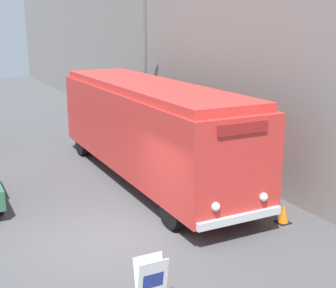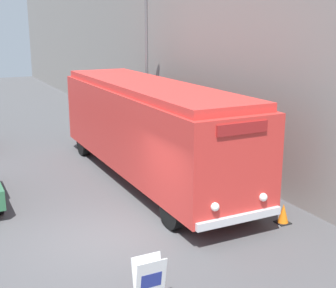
% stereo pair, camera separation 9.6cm
% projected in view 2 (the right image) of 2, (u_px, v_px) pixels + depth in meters
% --- Properties ---
extents(ground_plane, '(80.00, 80.00, 0.00)m').
position_uv_depth(ground_plane, '(108.00, 240.00, 11.86)').
color(ground_plane, '#4C4C4F').
extents(building_wall_right, '(0.30, 60.00, 7.72)m').
position_uv_depth(building_wall_right, '(154.00, 56.00, 22.15)').
color(building_wall_right, gray).
rests_on(building_wall_right, ground_plane).
extents(vintage_bus, '(2.62, 11.07, 3.40)m').
position_uv_depth(vintage_bus, '(148.00, 126.00, 16.08)').
color(vintage_bus, black).
rests_on(vintage_bus, ground_plane).
extents(sign_board, '(0.63, 0.35, 0.92)m').
position_uv_depth(sign_board, '(149.00, 280.00, 9.17)').
color(sign_board, gray).
rests_on(sign_board, ground_plane).
extents(streetlamp, '(0.36, 0.36, 6.73)m').
position_uv_depth(streetlamp, '(147.00, 48.00, 19.63)').
color(streetlamp, '#595E60').
rests_on(streetlamp, ground_plane).
extents(traffic_cone, '(0.36, 0.36, 0.56)m').
position_uv_depth(traffic_cone, '(283.00, 214.00, 12.80)').
color(traffic_cone, black).
rests_on(traffic_cone, ground_plane).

